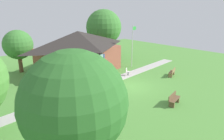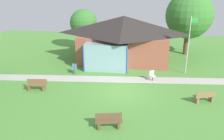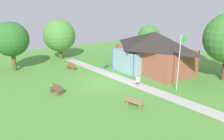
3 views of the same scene
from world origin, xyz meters
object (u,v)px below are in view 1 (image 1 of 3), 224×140
(pavilion, at_px, (79,51))
(tree_lawn_corner, at_px, (74,104))
(tree_behind_pavilion_left, at_px, (18,45))
(bench_mid_right, at_px, (172,72))
(bench_front_center, at_px, (174,99))
(patio_chair_west, at_px, (68,85))
(tree_behind_pavilion_right, at_px, (104,27))
(patio_chair_lawn_spare, at_px, (128,72))
(bench_mid_left, at_px, (76,106))
(flagpole, at_px, (132,44))

(pavilion, bearing_deg, tree_lawn_corner, -124.37)
(tree_behind_pavilion_left, bearing_deg, bench_mid_right, -47.49)
(bench_front_center, bearing_deg, patio_chair_west, -73.44)
(bench_mid_right, distance_m, tree_behind_pavilion_right, 12.59)
(patio_chair_lawn_spare, bearing_deg, patio_chair_west, -37.09)
(pavilion, distance_m, tree_lawn_corner, 16.63)
(bench_front_center, distance_m, patio_chair_lawn_spare, 7.73)
(bench_mid_left, height_order, bench_mid_right, same)
(pavilion, bearing_deg, patio_chair_west, -134.34)
(bench_mid_right, xyz_separation_m, tree_behind_pavilion_left, (-11.53, 12.58, 2.77))
(tree_lawn_corner, xyz_separation_m, tree_behind_pavilion_right, (16.23, 17.32, 0.61))
(bench_mid_left, xyz_separation_m, bench_front_center, (6.16, -4.21, 0.00))
(patio_chair_west, bearing_deg, flagpole, -166.25)
(flagpole, xyz_separation_m, patio_chair_lawn_spare, (-3.03, -2.11, -2.42))
(patio_chair_west, bearing_deg, patio_chair_lawn_spare, 179.72)
(pavilion, height_order, tree_behind_pavilion_left, tree_behind_pavilion_left)
(tree_behind_pavilion_right, bearing_deg, bench_mid_left, -137.42)
(bench_mid_left, distance_m, bench_mid_right, 12.17)
(pavilion, relative_size, patio_chair_lawn_spare, 11.32)
(tree_lawn_corner, bearing_deg, patio_chair_west, 60.83)
(patio_chair_lawn_spare, distance_m, tree_behind_pavilion_right, 10.20)
(flagpole, height_order, tree_behind_pavilion_right, tree_behind_pavilion_right)
(tree_lawn_corner, xyz_separation_m, tree_behind_pavilion_left, (4.22, 17.96, -0.61))
(flagpole, height_order, bench_mid_left, flagpole)
(bench_mid_left, xyz_separation_m, bench_mid_right, (12.16, -0.31, 0.00))
(tree_lawn_corner, bearing_deg, bench_front_center, 8.69)
(patio_chair_west, relative_size, tree_behind_pavilion_right, 0.12)
(bench_front_center, bearing_deg, pavilion, -100.15)
(flagpole, relative_size, patio_chair_west, 5.95)
(bench_front_center, distance_m, patio_chair_west, 9.21)
(tree_behind_pavilion_left, relative_size, tree_behind_pavilion_right, 0.69)
(tree_behind_pavilion_right, bearing_deg, tree_lawn_corner, -133.14)
(bench_front_center, distance_m, tree_behind_pavilion_left, 17.59)
(bench_mid_left, height_order, patio_chair_lawn_spare, patio_chair_lawn_spare)
(patio_chair_lawn_spare, bearing_deg, bench_mid_left, -11.08)
(tree_behind_pavilion_left, bearing_deg, pavilion, -39.80)
(bench_mid_left, bearing_deg, patio_chair_west, -120.92)
(bench_mid_left, xyz_separation_m, tree_lawn_corner, (-3.59, -5.70, 3.39))
(patio_chair_west, height_order, tree_behind_pavilion_left, tree_behind_pavilion_left)
(bench_front_center, bearing_deg, bench_mid_left, -46.32)
(bench_mid_left, bearing_deg, patio_chair_lawn_spare, -167.07)
(patio_chair_lawn_spare, relative_size, tree_lawn_corner, 0.15)
(bench_mid_right, relative_size, tree_behind_pavilion_right, 0.22)
(bench_mid_right, xyz_separation_m, patio_chair_west, (-10.40, 4.19, 0.01))
(patio_chair_lawn_spare, relative_size, tree_behind_pavilion_left, 0.18)
(flagpole, xyz_separation_m, tree_behind_pavilion_left, (-11.12, 7.07, 0.34))
(pavilion, distance_m, patio_chair_lawn_spare, 6.07)
(flagpole, distance_m, bench_front_center, 11.21)
(pavilion, height_order, tree_behind_pavilion_right, tree_behind_pavilion_right)
(bench_front_center, bearing_deg, patio_chair_lawn_spare, -121.35)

